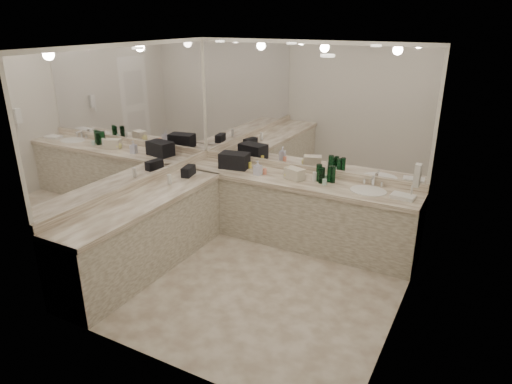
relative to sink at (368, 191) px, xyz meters
The scene contains 36 objects.
floor 1.77m from the sink, 128.37° to the right, with size 3.20×3.20×0.00m, color beige.
ceiling 2.29m from the sink, 128.37° to the right, with size 3.20×3.20×0.00m, color white.
wall_back 1.08m from the sink, 162.47° to the left, with size 3.20×0.02×2.60m, color beige.
wall_left 2.85m from the sink, 154.80° to the right, with size 0.02×3.00×2.60m, color beige.
wall_right 1.42m from the sink, 61.56° to the right, with size 0.02×3.00×2.60m, color beige.
vanity_back_base 1.06m from the sink, behind, with size 3.20×0.60×0.84m, color beige.
vanity_back_top 0.95m from the sink, behind, with size 3.20×0.64×0.06m, color beige.
vanity_left_base 2.75m from the sink, 146.31° to the right, with size 0.60×2.40×0.84m, color beige.
vanity_left_top 2.70m from the sink, 146.19° to the right, with size 0.64×2.42×0.06m, color beige.
backsplash_back 0.99m from the sink, 163.58° to the left, with size 3.20×0.04×0.10m, color beige.
backsplash_left 2.80m from the sink, 154.62° to the right, with size 0.04×3.00×0.10m, color beige.
mirror_back 1.33m from the sink, 163.13° to the left, with size 3.12×0.01×1.55m, color white.
mirror_left 2.94m from the sink, 154.69° to the right, with size 0.01×2.92×1.55m, color white.
sink is the anchor object (origin of this frame).
faucet 0.22m from the sink, 90.00° to the left, with size 0.24×0.16×0.14m, color silver.
wall_phone 0.91m from the sink, 39.57° to the right, with size 0.06×0.10×0.24m, color white.
door 1.82m from the sink, 69.46° to the right, with size 0.02×0.82×2.10m, color white.
black_toiletry_bag 1.89m from the sink, behind, with size 0.39×0.25×0.22m, color black.
black_bag_spill 2.32m from the sink, 166.08° to the right, with size 0.11×0.24×0.13m, color black.
cream_cosmetic_case 0.97m from the sink, behind, with size 0.25×0.15×0.14m, color beige.
hand_towel 0.42m from the sink, ahead, with size 0.26×0.18×0.04m, color white.
lotion_left 2.44m from the sink, 157.05° to the right, with size 0.05×0.05×0.12m, color white.
soap_bottle_a 1.75m from the sink, behind, with size 0.07×0.07×0.18m, color white.
soap_bottle_b 1.47m from the sink, behind, with size 0.09×0.09×0.20m, color silver.
soap_bottle_c 1.06m from the sink, behind, with size 0.12×0.12×0.15m, color #F0EC89.
green_bottle_0 0.61m from the sink, behind, with size 0.07×0.07×0.20m, color #114C24.
green_bottle_1 0.61m from the sink, behind, with size 0.07×0.07×0.18m, color #114C24.
green_bottle_2 0.55m from the sink, 169.24° to the left, with size 0.07×0.07×0.20m, color #114C24.
green_bottle_3 0.67m from the sink, behind, with size 0.07×0.07×0.22m, color #114C24.
green_bottle_4 0.50m from the sink, 169.75° to the left, with size 0.06×0.06×0.22m, color #114C24.
amenity_bottle_0 0.70m from the sink, behind, with size 0.05×0.05×0.12m, color white.
amenity_bottle_1 1.69m from the sink, behind, with size 0.05×0.05×0.08m, color #F2D84C.
amenity_bottle_2 0.60m from the sink, 169.72° to the left, with size 0.04×0.04×0.08m, color silver.
amenity_bottle_3 2.06m from the sink, behind, with size 0.05×0.05×0.14m, color #3F3F4C.
amenity_bottle_4 1.39m from the sink, behind, with size 0.05×0.05×0.08m, color #E57F66.
amenity_bottle_5 0.55m from the sink, behind, with size 0.06×0.06×0.07m, color silver.
Camera 1 is at (2.19, -3.96, 2.86)m, focal length 32.00 mm.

